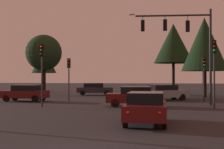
# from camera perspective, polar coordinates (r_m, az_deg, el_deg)

# --- Properties ---
(ground_plane) EXTENTS (168.00, 168.00, 0.00)m
(ground_plane) POSITION_cam_1_polar(r_m,az_deg,el_deg) (33.27, 5.13, -4.38)
(ground_plane) COLOR #262326
(ground_plane) RESTS_ON ground
(traffic_signal_mast_arm) EXTENTS (6.60, 0.72, 7.66)m
(traffic_signal_mast_arm) POSITION_cam_1_polar(r_m,az_deg,el_deg) (25.27, 13.42, 6.76)
(traffic_signal_mast_arm) COLOR #232326
(traffic_signal_mast_arm) RESTS_ON ground
(traffic_light_corner_left) EXTENTS (0.32, 0.36, 4.04)m
(traffic_light_corner_left) POSITION_cam_1_polar(r_m,az_deg,el_deg) (29.29, -8.05, 0.72)
(traffic_light_corner_left) COLOR #232326
(traffic_light_corner_left) RESTS_ON ground
(traffic_light_corner_right) EXTENTS (0.33, 0.37, 4.88)m
(traffic_light_corner_right) POSITION_cam_1_polar(r_m,az_deg,el_deg) (23.03, 18.49, 2.48)
(traffic_light_corner_right) COLOR #232326
(traffic_light_corner_right) RESTS_ON ground
(traffic_light_median) EXTENTS (0.34, 0.37, 4.05)m
(traffic_light_median) POSITION_cam_1_polar(r_m,az_deg,el_deg) (28.41, 16.75, 0.80)
(traffic_light_median) COLOR #232326
(traffic_light_median) RESTS_ON ground
(traffic_light_far_side) EXTENTS (0.31, 0.35, 4.71)m
(traffic_light_far_side) POSITION_cam_1_polar(r_m,az_deg,el_deg) (23.68, -12.91, 2.12)
(traffic_light_far_side) COLOR #232326
(traffic_light_far_side) RESTS_ON ground
(car_nearside_lane) EXTENTS (1.89, 4.12, 1.52)m
(car_nearside_lane) POSITION_cam_1_polar(r_m,az_deg,el_deg) (14.79, 6.36, -6.08)
(car_nearside_lane) COLOR #4C0F0F
(car_nearside_lane) RESTS_ON ground
(car_crossing_left) EXTENTS (4.36, 2.19, 1.52)m
(car_crossing_left) POSITION_cam_1_polar(r_m,az_deg,el_deg) (23.45, 4.18, -4.04)
(car_crossing_left) COLOR #4C0F0F
(car_crossing_left) RESTS_ON ground
(car_crossing_right) EXTENTS (4.34, 1.91, 1.52)m
(car_crossing_right) POSITION_cam_1_polar(r_m,az_deg,el_deg) (29.60, -15.87, -3.30)
(car_crossing_right) COLOR #4C0F0F
(car_crossing_right) RESTS_ON ground
(car_far_lane) EXTENTS (4.87, 3.76, 1.52)m
(car_far_lane) POSITION_cam_1_polar(r_m,az_deg,el_deg) (30.19, 9.67, -3.25)
(car_far_lane) COLOR gray
(car_far_lane) RESTS_ON ground
(car_parked_lot) EXTENTS (4.78, 2.71, 1.52)m
(car_parked_lot) POSITION_cam_1_polar(r_m,az_deg,el_deg) (38.61, -3.30, -2.67)
(car_parked_lot) COLOR #232328
(car_parked_lot) RESTS_ON ground
(tree_behind_sign) EXTENTS (5.04, 5.04, 9.19)m
(tree_behind_sign) POSITION_cam_1_polar(r_m,az_deg,el_deg) (40.49, 11.36, 5.69)
(tree_behind_sign) COLOR black
(tree_behind_sign) RESTS_ON ground
(tree_left_far) EXTENTS (5.10, 5.10, 8.93)m
(tree_left_far) POSITION_cam_1_polar(r_m,az_deg,el_deg) (35.75, 16.83, 5.41)
(tree_left_far) COLOR black
(tree_left_far) RESTS_ON ground
(tree_center_horizon) EXTENTS (3.72, 3.72, 6.61)m
(tree_center_horizon) POSITION_cam_1_polar(r_m,az_deg,el_deg) (47.44, -12.53, 2.48)
(tree_center_horizon) COLOR black
(tree_center_horizon) RESTS_ON ground
(tree_right_cluster) EXTENTS (4.40, 4.40, 7.45)m
(tree_right_cluster) POSITION_cam_1_polar(r_m,az_deg,el_deg) (38.42, -12.59, 3.93)
(tree_right_cluster) COLOR black
(tree_right_cluster) RESTS_ON ground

